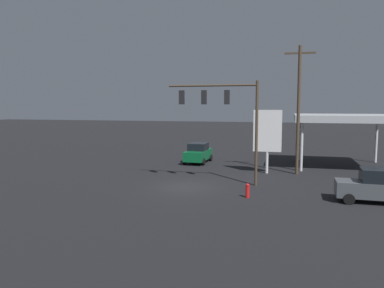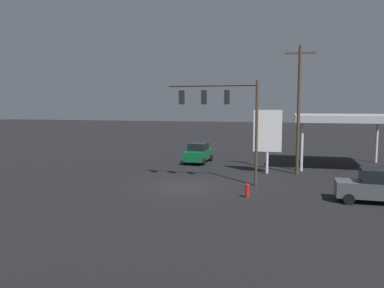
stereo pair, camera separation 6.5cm
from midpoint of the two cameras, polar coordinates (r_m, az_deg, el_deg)
ground_plane at (r=26.01m, az=-1.18°, el=-6.51°), size 200.00×200.00×0.00m
traffic_signal_assembly at (r=26.48m, az=4.79°, el=5.44°), size 6.43×0.43×7.28m
utility_pole at (r=31.29m, az=15.87°, el=5.41°), size 2.40×0.26×10.31m
gas_station_canopy at (r=36.61m, az=21.92°, el=3.62°), size 8.43×8.07×4.75m
price_sign at (r=31.23m, az=11.37°, el=1.76°), size 2.29×0.27×5.22m
hatchback_crossing at (r=24.08m, az=25.65°, el=-5.82°), size 3.83×2.01×1.97m
sedan_far at (r=36.51m, az=0.90°, el=-1.38°), size 2.19×4.46×1.93m
fire_hydrant at (r=23.15m, az=8.38°, el=-7.03°), size 0.24×0.24×0.88m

